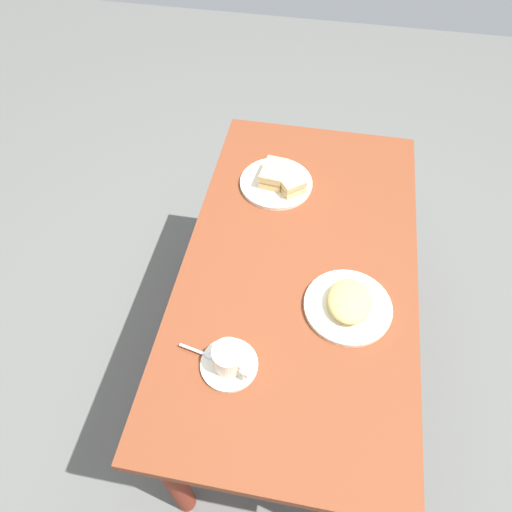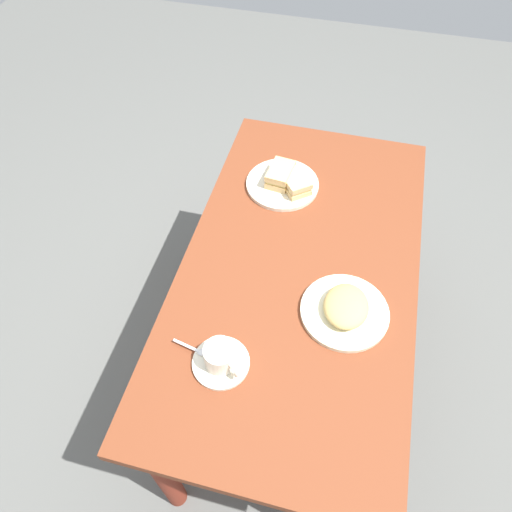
{
  "view_description": "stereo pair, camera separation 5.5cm",
  "coord_description": "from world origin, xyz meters",
  "px_view_note": "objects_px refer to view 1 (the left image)",
  "views": [
    {
      "loc": [
        -0.86,
        -0.03,
        1.86
      ],
      "look_at": [
        -0.02,
        0.13,
        0.75
      ],
      "focal_mm": 33.33,
      "sensor_mm": 36.0,
      "label": 1
    },
    {
      "loc": [
        -0.85,
        -0.08,
        1.86
      ],
      "look_at": [
        -0.02,
        0.13,
        0.75
      ],
      "focal_mm": 33.33,
      "sensor_mm": 36.0,
      "label": 2
    }
  ],
  "objects_px": {
    "sandwich_back": "(289,181)",
    "sandwich_front": "(274,174)",
    "sandwich_plate": "(276,183)",
    "dining_table": "(297,283)",
    "coffee_saucer": "(229,364)",
    "coffee_cup": "(229,358)",
    "spoon": "(202,353)",
    "side_plate": "(348,307)"
  },
  "relations": [
    {
      "from": "sandwich_back",
      "to": "sandwich_front",
      "type": "bearing_deg",
      "value": 67.8
    },
    {
      "from": "sandwich_plate",
      "to": "sandwich_front",
      "type": "relative_size",
      "value": 2.04
    },
    {
      "from": "dining_table",
      "to": "coffee_saucer",
      "type": "relative_size",
      "value": 8.73
    },
    {
      "from": "sandwich_back",
      "to": "coffee_cup",
      "type": "distance_m",
      "value": 0.67
    },
    {
      "from": "coffee_saucer",
      "to": "spoon",
      "type": "bearing_deg",
      "value": 78.35
    },
    {
      "from": "spoon",
      "to": "side_plate",
      "type": "bearing_deg",
      "value": -59.58
    },
    {
      "from": "side_plate",
      "to": "sandwich_plate",
      "type": "bearing_deg",
      "value": 31.22
    },
    {
      "from": "spoon",
      "to": "dining_table",
      "type": "bearing_deg",
      "value": -31.4
    },
    {
      "from": "coffee_saucer",
      "to": "sandwich_plate",
      "type": "bearing_deg",
      "value": -1.21
    },
    {
      "from": "sandwich_front",
      "to": "coffee_cup",
      "type": "distance_m",
      "value": 0.69
    },
    {
      "from": "sandwich_front",
      "to": "sandwich_back",
      "type": "bearing_deg",
      "value": -112.2
    },
    {
      "from": "dining_table",
      "to": "side_plate",
      "type": "height_order",
      "value": "side_plate"
    },
    {
      "from": "coffee_saucer",
      "to": "spoon",
      "type": "height_order",
      "value": "spoon"
    },
    {
      "from": "spoon",
      "to": "sandwich_plate",
      "type": "bearing_deg",
      "value": -7.63
    },
    {
      "from": "sandwich_front",
      "to": "spoon",
      "type": "distance_m",
      "value": 0.68
    },
    {
      "from": "sandwich_front",
      "to": "coffee_cup",
      "type": "xyz_separation_m",
      "value": [
        -0.69,
        0.0,
        0.0
      ]
    },
    {
      "from": "sandwich_plate",
      "to": "coffee_cup",
      "type": "height_order",
      "value": "coffee_cup"
    },
    {
      "from": "dining_table",
      "to": "coffee_cup",
      "type": "bearing_deg",
      "value": 159.54
    },
    {
      "from": "sandwich_back",
      "to": "side_plate",
      "type": "xyz_separation_m",
      "value": [
        -0.44,
        -0.23,
        -0.03
      ]
    },
    {
      "from": "coffee_saucer",
      "to": "side_plate",
      "type": "height_order",
      "value": "side_plate"
    },
    {
      "from": "sandwich_front",
      "to": "side_plate",
      "type": "distance_m",
      "value": 0.54
    },
    {
      "from": "spoon",
      "to": "side_plate",
      "type": "height_order",
      "value": "spoon"
    },
    {
      "from": "coffee_saucer",
      "to": "coffee_cup",
      "type": "xyz_separation_m",
      "value": [
        -0.0,
        -0.0,
        0.04
      ]
    },
    {
      "from": "sandwich_back",
      "to": "coffee_cup",
      "type": "bearing_deg",
      "value": 175.07
    },
    {
      "from": "coffee_saucer",
      "to": "sandwich_back",
      "type": "bearing_deg",
      "value": -5.07
    },
    {
      "from": "sandwich_back",
      "to": "spoon",
      "type": "distance_m",
      "value": 0.66
    },
    {
      "from": "dining_table",
      "to": "sandwich_plate",
      "type": "relative_size",
      "value": 5.26
    },
    {
      "from": "dining_table",
      "to": "coffee_cup",
      "type": "xyz_separation_m",
      "value": [
        -0.36,
        0.14,
        0.16
      ]
    },
    {
      "from": "dining_table",
      "to": "spoon",
      "type": "xyz_separation_m",
      "value": [
        -0.35,
        0.21,
        0.12
      ]
    },
    {
      "from": "dining_table",
      "to": "coffee_saucer",
      "type": "bearing_deg",
      "value": 159.27
    },
    {
      "from": "dining_table",
      "to": "side_plate",
      "type": "xyz_separation_m",
      "value": [
        -0.13,
        -0.15,
        0.12
      ]
    },
    {
      "from": "sandwich_front",
      "to": "coffee_saucer",
      "type": "relative_size",
      "value": 0.82
    },
    {
      "from": "sandwich_back",
      "to": "coffee_saucer",
      "type": "xyz_separation_m",
      "value": [
        -0.66,
        0.06,
        -0.03
      ]
    },
    {
      "from": "sandwich_front",
      "to": "side_plate",
      "type": "xyz_separation_m",
      "value": [
        -0.46,
        -0.28,
        -0.03
      ]
    },
    {
      "from": "coffee_cup",
      "to": "side_plate",
      "type": "relative_size",
      "value": 0.41
    },
    {
      "from": "sandwich_plate",
      "to": "sandwich_back",
      "type": "distance_m",
      "value": 0.06
    },
    {
      "from": "sandwich_back",
      "to": "spoon",
      "type": "xyz_separation_m",
      "value": [
        -0.65,
        0.13,
        -0.03
      ]
    },
    {
      "from": "sandwich_back",
      "to": "coffee_saucer",
      "type": "distance_m",
      "value": 0.67
    },
    {
      "from": "dining_table",
      "to": "sandwich_plate",
      "type": "xyz_separation_m",
      "value": [
        0.32,
        0.12,
        0.12
      ]
    },
    {
      "from": "spoon",
      "to": "side_plate",
      "type": "relative_size",
      "value": 0.4
    },
    {
      "from": "coffee_saucer",
      "to": "spoon",
      "type": "relative_size",
      "value": 1.51
    },
    {
      "from": "sandwich_back",
      "to": "coffee_cup",
      "type": "relative_size",
      "value": 1.32
    }
  ]
}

